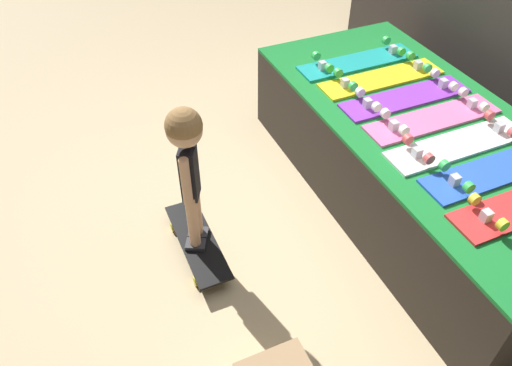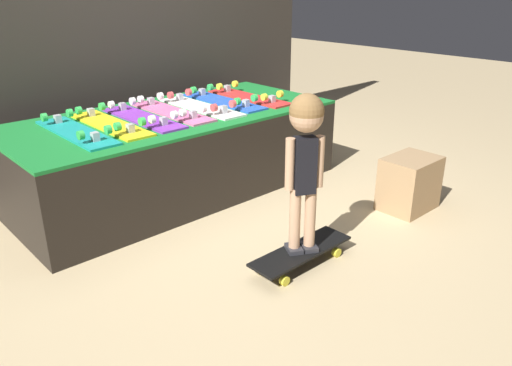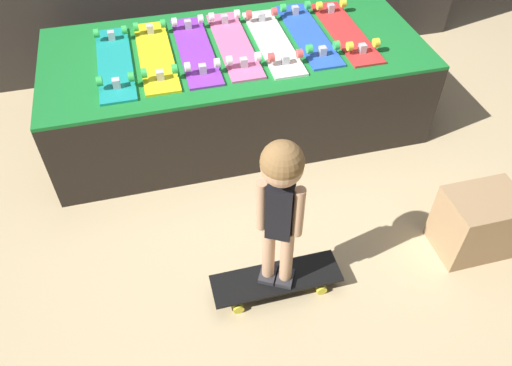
% 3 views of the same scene
% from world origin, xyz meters
% --- Properties ---
extents(ground_plane, '(16.00, 16.00, 0.00)m').
position_xyz_m(ground_plane, '(0.00, 0.00, 0.00)').
color(ground_plane, tan).
extents(display_rack, '(2.29, 1.04, 0.57)m').
position_xyz_m(display_rack, '(0.00, 0.62, 0.29)').
color(display_rack, black).
rests_on(display_rack, ground_plane).
extents(skateboard_teal_on_rack, '(0.20, 0.80, 0.09)m').
position_xyz_m(skateboard_teal_on_rack, '(-0.71, 0.61, 0.59)').
color(skateboard_teal_on_rack, teal).
rests_on(skateboard_teal_on_rack, display_rack).
extents(skateboard_yellow_on_rack, '(0.20, 0.80, 0.09)m').
position_xyz_m(skateboard_yellow_on_rack, '(-0.47, 0.63, 0.59)').
color(skateboard_yellow_on_rack, yellow).
rests_on(skateboard_yellow_on_rack, display_rack).
extents(skateboard_purple_on_rack, '(0.20, 0.80, 0.09)m').
position_xyz_m(skateboard_purple_on_rack, '(-0.24, 0.63, 0.59)').
color(skateboard_purple_on_rack, purple).
rests_on(skateboard_purple_on_rack, display_rack).
extents(skateboard_pink_on_rack, '(0.20, 0.80, 0.09)m').
position_xyz_m(skateboard_pink_on_rack, '(-0.00, 0.64, 0.59)').
color(skateboard_pink_on_rack, pink).
rests_on(skateboard_pink_on_rack, display_rack).
extents(skateboard_white_on_rack, '(0.20, 0.80, 0.09)m').
position_xyz_m(skateboard_white_on_rack, '(0.24, 0.61, 0.59)').
color(skateboard_white_on_rack, white).
rests_on(skateboard_white_on_rack, display_rack).
extents(skateboard_blue_on_rack, '(0.20, 0.80, 0.09)m').
position_xyz_m(skateboard_blue_on_rack, '(0.47, 0.65, 0.59)').
color(skateboard_blue_on_rack, blue).
rests_on(skateboard_blue_on_rack, display_rack).
extents(skateboard_on_floor, '(0.63, 0.19, 0.09)m').
position_xyz_m(skateboard_on_floor, '(-0.11, -0.72, 0.07)').
color(skateboard_on_floor, black).
rests_on(skateboard_on_floor, ground_plane).
extents(child, '(0.19, 0.17, 0.85)m').
position_xyz_m(child, '(-0.11, -0.72, 0.69)').
color(child, '#2D2D33').
rests_on(child, skateboard_on_floor).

